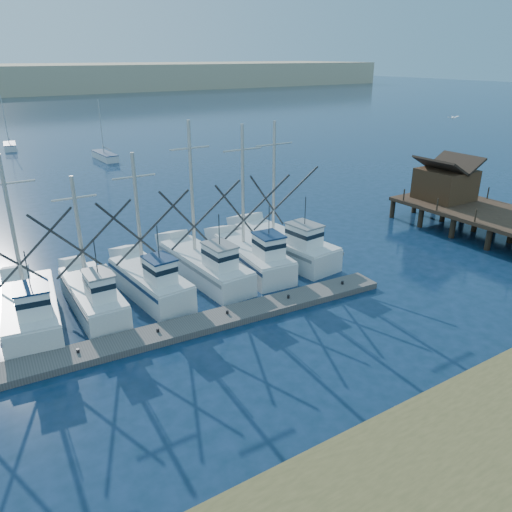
# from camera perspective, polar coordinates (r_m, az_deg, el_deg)

# --- Properties ---
(ground) EXTENTS (500.00, 500.00, 0.00)m
(ground) POSITION_cam_1_polar(r_m,az_deg,el_deg) (25.20, 10.97, -11.42)
(ground) COLOR #0C2135
(ground) RESTS_ON ground
(floating_dock) EXTENTS (28.11, 3.64, 0.37)m
(floating_dock) POSITION_cam_1_polar(r_m,az_deg,el_deg) (26.73, -11.11, -8.85)
(floating_dock) COLOR #58534F
(floating_dock) RESTS_ON ground
(timber_pier) EXTENTS (7.00, 20.00, 8.00)m
(timber_pier) POSITION_cam_1_polar(r_m,az_deg,el_deg) (44.74, 24.24, 5.66)
(timber_pier) COLOR black
(timber_pier) RESTS_ON ground
(trawler_fleet) EXTENTS (27.96, 9.00, 10.03)m
(trawler_fleet) POSITION_cam_1_polar(r_m,az_deg,el_deg) (30.69, -12.95, -3.08)
(trawler_fleet) COLOR silver
(trawler_fleet) RESTS_ON ground
(sailboat_near) EXTENTS (1.96, 6.36, 8.10)m
(sailboat_near) POSITION_cam_1_polar(r_m,az_deg,el_deg) (74.22, -16.88, 10.86)
(sailboat_near) COLOR silver
(sailboat_near) RESTS_ON ground
(sailboat_far) EXTENTS (2.20, 5.08, 8.10)m
(sailboat_far) POSITION_cam_1_polar(r_m,az_deg,el_deg) (87.61, -26.31, 11.16)
(sailboat_far) COLOR silver
(sailboat_far) RESTS_ON ground
(flying_gull) EXTENTS (1.20, 0.22, 0.22)m
(flying_gull) POSITION_cam_1_polar(r_m,az_deg,el_deg) (41.27, 21.59, 14.50)
(flying_gull) COLOR white
(flying_gull) RESTS_ON ground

